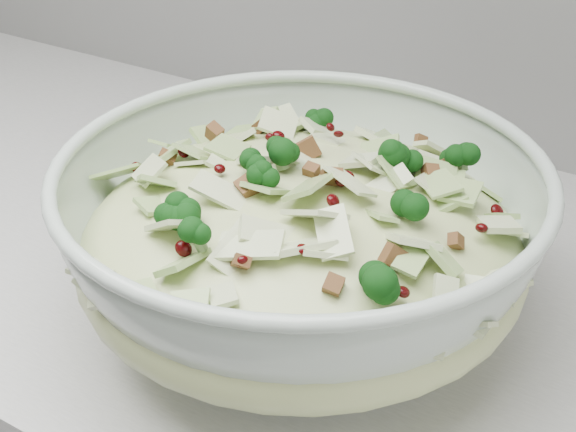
{
  "coord_description": "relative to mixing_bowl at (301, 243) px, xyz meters",
  "views": [
    {
      "loc": [
        0.91,
        1.16,
        1.31
      ],
      "look_at": [
        0.65,
        1.59,
        1.01
      ],
      "focal_mm": 50.0,
      "sensor_mm": 36.0,
      "label": 1
    }
  ],
  "objects": [
    {
      "name": "mixing_bowl",
      "position": [
        0.0,
        0.0,
        0.0
      ],
      "size": [
        0.45,
        0.45,
        0.15
      ],
      "rotation": [
        0.0,
        0.0,
        -0.29
      ],
      "color": "#ADBFB1",
      "rests_on": "counter"
    },
    {
      "name": "salad",
      "position": [
        0.0,
        0.0,
        0.02
      ],
      "size": [
        0.41,
        0.41,
        0.15
      ],
      "rotation": [
        0.0,
        0.0,
        -0.25
      ],
      "color": "#C3D390",
      "rests_on": "mixing_bowl"
    }
  ]
}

